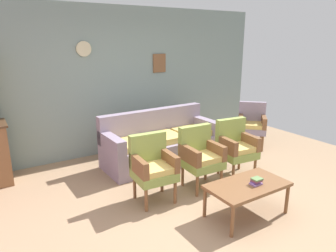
{
  "coord_description": "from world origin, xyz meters",
  "views": [
    {
      "loc": [
        -2.27,
        -2.78,
        2.12
      ],
      "look_at": [
        0.11,
        1.01,
        0.85
      ],
      "focal_mm": 33.06,
      "sensor_mm": 36.0,
      "label": 1
    }
  ],
  "objects_px": {
    "armchair_row_middle": "(200,155)",
    "armchair_by_doorway": "(236,145)",
    "floral_couch": "(161,144)",
    "wingback_chair_by_fireplace": "(252,123)",
    "book_stack_on_table": "(256,181)",
    "coffee_table": "(247,187)",
    "armchair_near_cabinet": "(153,165)"
  },
  "relations": [
    {
      "from": "coffee_table",
      "to": "wingback_chair_by_fireplace",
      "type": "bearing_deg",
      "value": 42.24
    },
    {
      "from": "floral_couch",
      "to": "armchair_by_doorway",
      "type": "relative_size",
      "value": 2.32
    },
    {
      "from": "coffee_table",
      "to": "book_stack_on_table",
      "type": "relative_size",
      "value": 7.07
    },
    {
      "from": "armchair_near_cabinet",
      "to": "coffee_table",
      "type": "height_order",
      "value": "armchair_near_cabinet"
    },
    {
      "from": "floral_couch",
      "to": "wingback_chair_by_fireplace",
      "type": "relative_size",
      "value": 2.32
    },
    {
      "from": "armchair_near_cabinet",
      "to": "armchair_row_middle",
      "type": "xyz_separation_m",
      "value": [
        0.78,
        -0.03,
        0.0
      ]
    },
    {
      "from": "armchair_near_cabinet",
      "to": "armchair_row_middle",
      "type": "height_order",
      "value": "same"
    },
    {
      "from": "armchair_row_middle",
      "to": "book_stack_on_table",
      "type": "height_order",
      "value": "armchair_row_middle"
    },
    {
      "from": "armchair_by_doorway",
      "to": "floral_couch",
      "type": "bearing_deg",
      "value": 122.45
    },
    {
      "from": "armchair_by_doorway",
      "to": "book_stack_on_table",
      "type": "height_order",
      "value": "armchair_by_doorway"
    },
    {
      "from": "armchair_near_cabinet",
      "to": "coffee_table",
      "type": "bearing_deg",
      "value": -50.62
    },
    {
      "from": "armchair_row_middle",
      "to": "armchair_by_doorway",
      "type": "height_order",
      "value": "same"
    },
    {
      "from": "book_stack_on_table",
      "to": "armchair_row_middle",
      "type": "bearing_deg",
      "value": 94.99
    },
    {
      "from": "wingback_chair_by_fireplace",
      "to": "coffee_table",
      "type": "distance_m",
      "value": 2.62
    },
    {
      "from": "armchair_by_doorway",
      "to": "wingback_chair_by_fireplace",
      "type": "relative_size",
      "value": 1.0
    },
    {
      "from": "armchair_near_cabinet",
      "to": "armchair_row_middle",
      "type": "distance_m",
      "value": 0.78
    },
    {
      "from": "floral_couch",
      "to": "coffee_table",
      "type": "bearing_deg",
      "value": -90.2
    },
    {
      "from": "armchair_near_cabinet",
      "to": "wingback_chair_by_fireplace",
      "type": "bearing_deg",
      "value": 16.49
    },
    {
      "from": "coffee_table",
      "to": "armchair_row_middle",
      "type": "bearing_deg",
      "value": 90.37
    },
    {
      "from": "armchair_near_cabinet",
      "to": "wingback_chair_by_fireplace",
      "type": "height_order",
      "value": "same"
    },
    {
      "from": "floral_couch",
      "to": "coffee_table",
      "type": "xyz_separation_m",
      "value": [
        -0.01,
        -2.06,
        0.05
      ]
    },
    {
      "from": "wingback_chair_by_fireplace",
      "to": "armchair_row_middle",
      "type": "bearing_deg",
      "value": -156.77
    },
    {
      "from": "armchair_near_cabinet",
      "to": "armchair_by_doorway",
      "type": "bearing_deg",
      "value": -0.24
    },
    {
      "from": "floral_couch",
      "to": "armchair_row_middle",
      "type": "height_order",
      "value": "same"
    },
    {
      "from": "armchair_row_middle",
      "to": "wingback_chair_by_fireplace",
      "type": "bearing_deg",
      "value": 23.23
    },
    {
      "from": "floral_couch",
      "to": "armchair_by_doorway",
      "type": "distance_m",
      "value": 1.33
    },
    {
      "from": "armchair_near_cabinet",
      "to": "armchair_row_middle",
      "type": "bearing_deg",
      "value": -2.12
    },
    {
      "from": "coffee_table",
      "to": "book_stack_on_table",
      "type": "height_order",
      "value": "book_stack_on_table"
    },
    {
      "from": "floral_couch",
      "to": "armchair_row_middle",
      "type": "bearing_deg",
      "value": -90.66
    },
    {
      "from": "floral_couch",
      "to": "armchair_row_middle",
      "type": "relative_size",
      "value": 2.32
    },
    {
      "from": "armchair_near_cabinet",
      "to": "armchair_row_middle",
      "type": "relative_size",
      "value": 1.0
    },
    {
      "from": "armchair_near_cabinet",
      "to": "armchair_by_doorway",
      "type": "height_order",
      "value": "same"
    }
  ]
}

